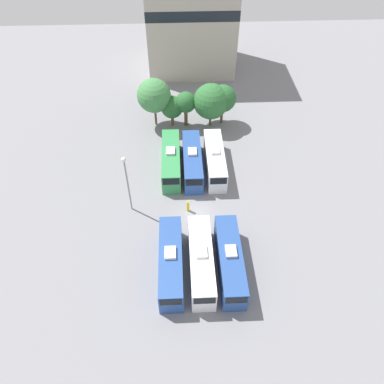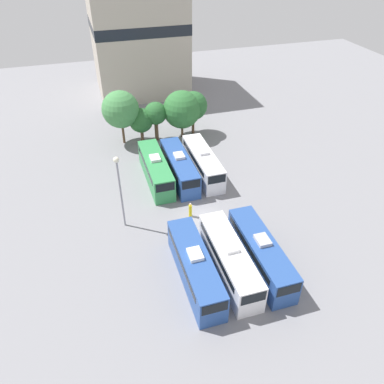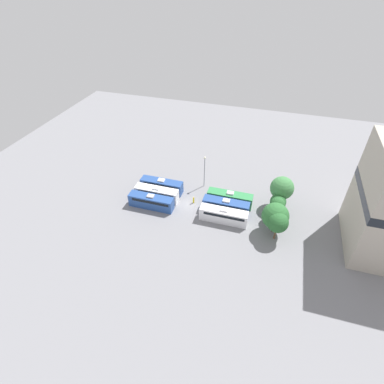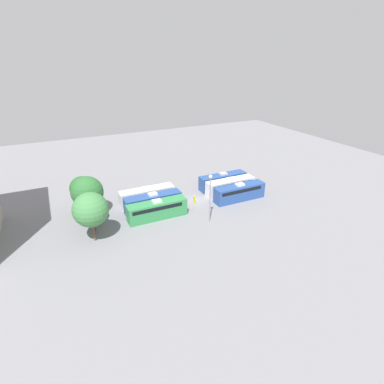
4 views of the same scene
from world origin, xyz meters
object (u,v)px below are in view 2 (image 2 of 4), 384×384
object	(u,v)px
light_pole	(119,182)
bus_1	(229,258)
tree_1	(141,121)
depot_building	(138,30)
bus_0	(195,266)
bus_2	(261,252)
tree_0	(120,109)
tree_3	(182,110)
bus_4	(179,166)
tree_4	(193,106)
tree_2	(156,114)
worker_person	(190,210)
bus_5	(203,162)
bus_3	(156,169)

from	to	relation	value
light_pole	bus_1	bearing A→B (deg)	-48.54
tree_1	depot_building	bearing A→B (deg)	79.26
bus_0	bus_2	world-z (taller)	same
tree_0	tree_3	world-z (taller)	tree_0
bus_4	tree_4	size ratio (longest dim) A/B	1.57
bus_1	bus_4	distance (m)	16.78
tree_4	tree_2	bearing A→B (deg)	-176.26
worker_person	tree_4	size ratio (longest dim) A/B	0.27
light_pole	tree_0	distance (m)	18.91
bus_2	depot_building	world-z (taller)	depot_building
light_pole	tree_1	distance (m)	19.30
bus_0	bus_2	distance (m)	6.47
tree_3	bus_1	bearing A→B (deg)	-96.62
worker_person	depot_building	xyz separation A→B (m)	(2.12, 39.73, 10.15)
bus_0	tree_4	bearing A→B (deg)	73.30
bus_0	bus_2	size ratio (longest dim) A/B	1.00
light_pole	tree_2	size ratio (longest dim) A/B	1.46
worker_person	tree_3	size ratio (longest dim) A/B	0.25
bus_0	tree_0	world-z (taller)	tree_0
bus_0	depot_building	distance (m)	49.65
tree_2	tree_0	bearing A→B (deg)	174.86
tree_2	tree_3	xyz separation A→B (m)	(3.92, -0.22, 0.24)
bus_2	tree_4	xyz separation A→B (m)	(1.96, 28.21, 2.85)
bus_0	bus_5	xyz separation A→B (m)	(6.31, 16.91, 0.00)
bus_2	bus_3	bearing A→B (deg)	110.28
bus_1	tree_2	world-z (taller)	tree_2
tree_3	tree_0	bearing A→B (deg)	175.72
bus_1	tree_4	bearing A→B (deg)	79.69
worker_person	tree_4	bearing A→B (deg)	72.11
bus_2	light_pole	bearing A→B (deg)	140.31
light_pole	bus_3	bearing A→B (deg)	55.77
tree_1	tree_0	bearing A→B (deg)	172.90
bus_4	worker_person	world-z (taller)	bus_4
bus_5	tree_0	distance (m)	14.64
bus_4	bus_5	world-z (taller)	same
light_pole	tree_0	size ratio (longest dim) A/B	1.08
tree_1	tree_2	distance (m)	2.35
tree_3	bus_2	bearing A→B (deg)	-90.10
bus_0	bus_1	xyz separation A→B (m)	(3.32, -0.01, 0.00)
bus_5	tree_0	world-z (taller)	tree_0
bus_0	bus_4	distance (m)	17.06
bus_2	tree_0	distance (m)	29.82
bus_0	worker_person	distance (m)	9.15
bus_1	tree_0	size ratio (longest dim) A/B	1.32
bus_1	bus_5	world-z (taller)	same
tree_2	bus_4	bearing A→B (deg)	-87.21
bus_0	worker_person	size ratio (longest dim) A/B	5.74
bus_4	bus_5	size ratio (longest dim) A/B	1.00
worker_person	depot_building	world-z (taller)	depot_building
worker_person	tree_3	xyz separation A→B (m)	(4.31, 18.68, 3.59)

